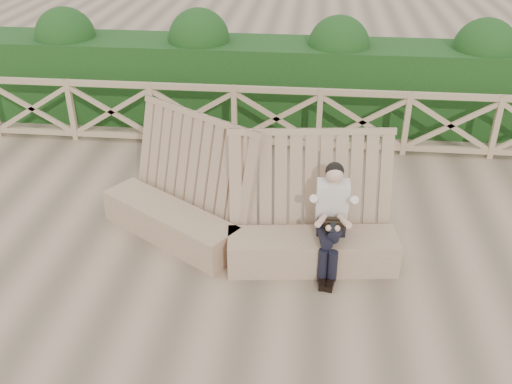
# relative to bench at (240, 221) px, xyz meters

# --- Properties ---
(ground) EXTENTS (60.00, 60.00, 0.00)m
(ground) POSITION_rel_bench_xyz_m (0.23, -0.53, -0.39)
(ground) COLOR brown
(ground) RESTS_ON ground
(bench) EXTENTS (3.87, 1.77, 1.57)m
(bench) POSITION_rel_bench_xyz_m (0.00, 0.00, 0.00)
(bench) COLOR #7F6549
(bench) RESTS_ON ground
(woman) EXTENTS (0.39, 0.81, 1.34)m
(woman) POSITION_rel_bench_xyz_m (1.11, -0.25, 0.33)
(woman) COLOR black
(woman) RESTS_ON ground
(guardrail) EXTENTS (10.10, 0.09, 1.10)m
(guardrail) POSITION_rel_bench_xyz_m (0.23, 2.97, 0.16)
(guardrail) COLOR #977E58
(guardrail) RESTS_ON ground
(hedge) EXTENTS (12.00, 1.20, 1.50)m
(hedge) POSITION_rel_bench_xyz_m (0.23, 4.17, 0.36)
(hedge) COLOR black
(hedge) RESTS_ON ground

